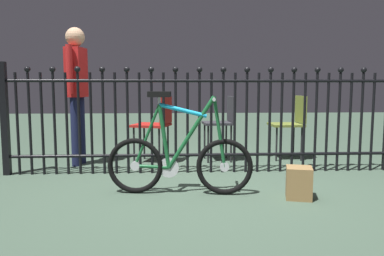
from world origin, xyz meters
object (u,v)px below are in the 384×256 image
object	(u,v)px
chair_charcoal	(223,120)
person_visitor	(77,84)
bicycle	(179,159)
chair_red	(157,121)
chair_olive	(292,120)
display_crate	(299,183)

from	to	relation	value
chair_charcoal	person_visitor	world-z (taller)	person_visitor
bicycle	person_visitor	size ratio (longest dim) A/B	0.78
bicycle	person_visitor	bearing A→B (deg)	131.87
chair_charcoal	chair_red	xyz separation A→B (m)	(-0.84, -0.09, -0.01)
chair_charcoal	chair_olive	distance (m)	0.93
bicycle	display_crate	bearing A→B (deg)	-10.72
display_crate	chair_red	bearing A→B (deg)	128.15
chair_olive	display_crate	xyz separation A→B (m)	(-0.50, -1.79, -0.38)
chair_charcoal	chair_olive	bearing A→B (deg)	4.46
chair_red	chair_charcoal	bearing A→B (deg)	6.27
chair_red	person_visitor	bearing A→B (deg)	-175.19
chair_red	person_visitor	size ratio (longest dim) A/B	0.50
chair_olive	display_crate	bearing A→B (deg)	-105.55
chair_olive	bicycle	bearing A→B (deg)	-133.64
bicycle	chair_olive	distance (m)	2.21
bicycle	chair_olive	bearing A→B (deg)	46.36
chair_red	display_crate	xyz separation A→B (m)	(1.27, -1.62, -0.38)
chair_red	display_crate	distance (m)	2.10
bicycle	display_crate	xyz separation A→B (m)	(1.02, -0.19, -0.18)
chair_charcoal	display_crate	xyz separation A→B (m)	(0.43, -1.71, -0.39)
bicycle	chair_red	size ratio (longest dim) A/B	1.56
person_visitor	chair_charcoal	bearing A→B (deg)	5.49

